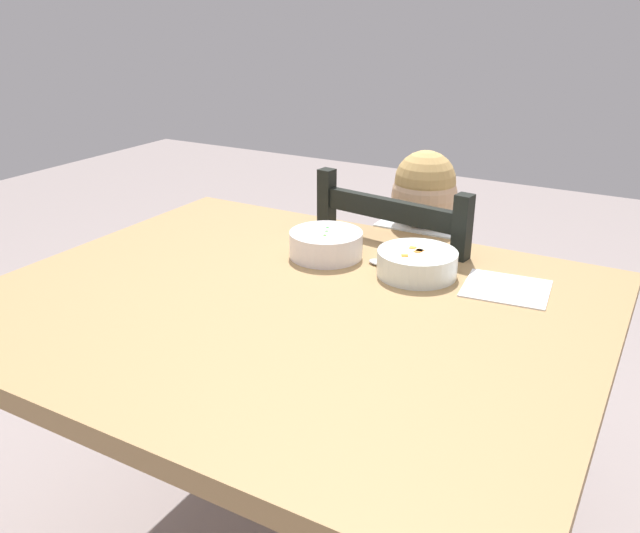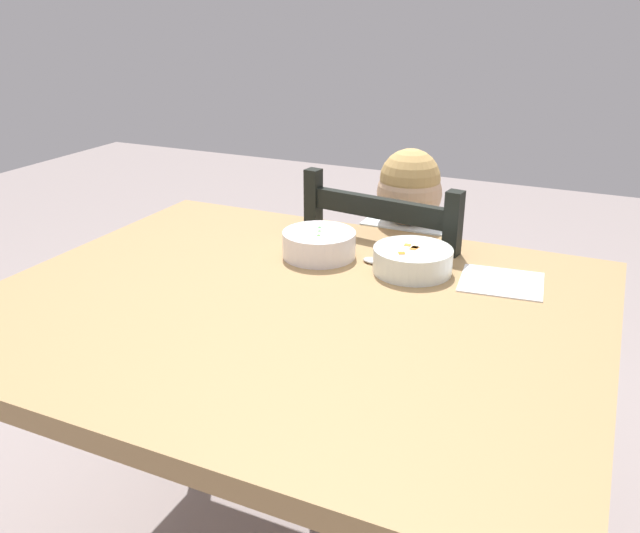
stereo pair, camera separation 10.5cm
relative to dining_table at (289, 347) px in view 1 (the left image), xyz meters
name	(u,v)px [view 1 (the left image)]	position (x,y,z in m)	size (l,w,h in m)	color
dining_table	(289,347)	(0.00, 0.00, 0.00)	(1.20, 0.98, 0.76)	#A37E50
dining_chair	(411,334)	(0.06, 0.54, -0.21)	(0.47, 0.47, 0.91)	black
child_figure	(416,274)	(0.06, 0.53, -0.02)	(0.32, 0.31, 0.96)	silver
bowl_of_peas	(326,243)	(-0.05, 0.24, 0.14)	(0.17, 0.17, 0.06)	white
bowl_of_carrots	(417,262)	(0.17, 0.24, 0.14)	(0.17, 0.17, 0.06)	white
spoon	(385,265)	(0.10, 0.25, 0.11)	(0.14, 0.06, 0.01)	silver
paper_napkin	(506,288)	(0.36, 0.26, 0.11)	(0.17, 0.15, 0.00)	white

